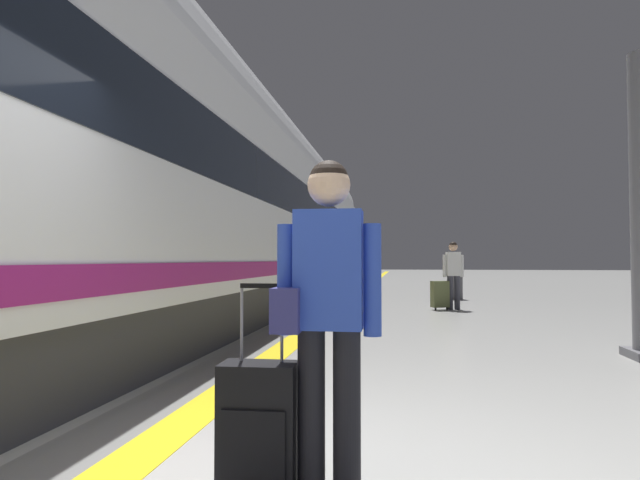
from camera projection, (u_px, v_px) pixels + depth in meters
The scene contains 8 objects.
safety_line_strip at pixel (336, 309), 12.49m from camera, with size 0.36×80.00×0.01m, color yellow.
tactile_edge_band at pixel (321, 309), 12.55m from camera, with size 0.66×80.00×0.01m, color slate.
high_speed_train at pixel (238, 200), 12.17m from camera, with size 2.94×29.20×4.97m.
traveller_foreground at pixel (326, 301), 2.64m from camera, with size 0.52×0.28×1.64m.
rolling_suitcase_foreground at pixel (259, 422), 2.66m from camera, with size 0.39×0.24×1.03m.
passenger_near at pixel (453, 270), 12.45m from camera, with size 0.48×0.24×1.57m.
suitcase_near at pixel (440, 294), 12.35m from camera, with size 0.44×0.35×0.66m.
waste_bin at pixel (455, 283), 15.70m from camera, with size 0.46×0.46×0.91m.
Camera 1 is at (0.92, -2.46, 1.15)m, focal length 30.28 mm.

